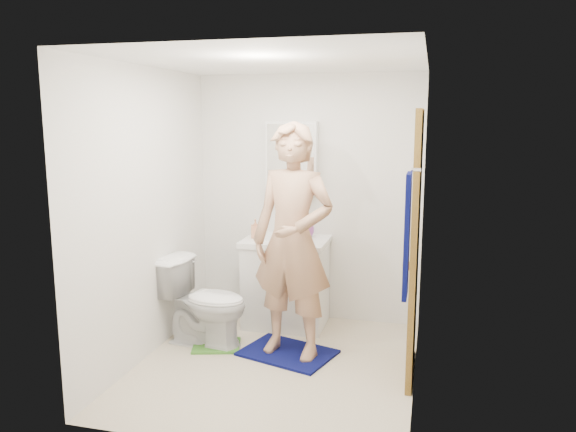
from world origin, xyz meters
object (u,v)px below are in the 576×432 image
(vanity_cabinet, at_px, (286,285))
(medicine_cabinet, at_px, (292,158))
(soap_dispenser, at_px, (255,228))
(towel, at_px, (407,236))
(toilet, at_px, (205,302))
(man, at_px, (293,241))
(toothbrush_cup, at_px, (307,231))

(vanity_cabinet, bearing_deg, medicine_cabinet, 90.00)
(medicine_cabinet, height_order, soap_dispenser, medicine_cabinet)
(medicine_cabinet, bearing_deg, towel, -55.39)
(toilet, bearing_deg, man, -85.61)
(man, bearing_deg, vanity_cabinet, 120.68)
(toilet, relative_size, man, 0.40)
(soap_dispenser, relative_size, toothbrush_cup, 1.32)
(toilet, height_order, man, man)
(soap_dispenser, bearing_deg, toilet, -113.36)
(medicine_cabinet, distance_m, toilet, 1.59)
(vanity_cabinet, height_order, medicine_cabinet, medicine_cabinet)
(medicine_cabinet, xyz_separation_m, toilet, (-0.57, -0.87, -1.21))
(towel, bearing_deg, toilet, 154.29)
(man, bearing_deg, toilet, -171.60)
(toothbrush_cup, bearing_deg, soap_dispenser, -161.68)
(medicine_cabinet, xyz_separation_m, toothbrush_cup, (0.17, -0.09, -0.70))
(towel, height_order, toothbrush_cup, towel)
(medicine_cabinet, relative_size, soap_dispenser, 3.85)
(vanity_cabinet, bearing_deg, toilet, -131.57)
(toothbrush_cup, height_order, man, man)
(vanity_cabinet, distance_m, soap_dispenser, 0.62)
(medicine_cabinet, bearing_deg, man, -75.53)
(soap_dispenser, distance_m, toothbrush_cup, 0.50)
(man, bearing_deg, towel, -28.31)
(towel, distance_m, toilet, 2.12)
(towel, bearing_deg, toothbrush_cup, 121.83)
(soap_dispenser, bearing_deg, medicine_cabinet, 38.97)
(toilet, bearing_deg, toothbrush_cup, -35.75)
(toilet, xyz_separation_m, toothbrush_cup, (0.74, 0.78, 0.51))
(medicine_cabinet, distance_m, man, 1.12)
(medicine_cabinet, relative_size, toothbrush_cup, 5.09)
(toilet, distance_m, toothbrush_cup, 1.19)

